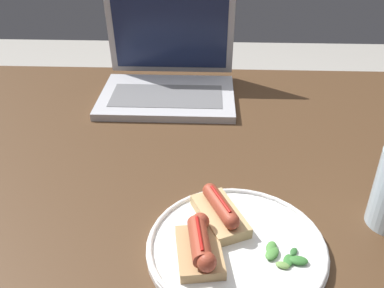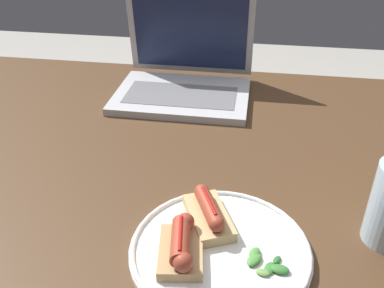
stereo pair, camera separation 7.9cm
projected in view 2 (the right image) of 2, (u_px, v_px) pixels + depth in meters
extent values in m
cube|color=#4C331E|center=(208.00, 156.00, 0.90)|extent=(1.45, 0.88, 0.04)
cylinder|color=#4C331E|center=(35.00, 176.00, 1.48)|extent=(0.04, 0.04, 0.72)
cube|color=#B7B7BC|center=(182.00, 96.00, 1.09)|extent=(0.34, 0.24, 0.02)
cube|color=slate|center=(181.00, 95.00, 1.07)|extent=(0.28, 0.13, 0.00)
cube|color=#B7B7BC|center=(190.00, 32.00, 1.14)|extent=(0.34, 0.04, 0.23)
cube|color=#192347|center=(190.00, 33.00, 1.13)|extent=(0.30, 0.03, 0.20)
cylinder|color=white|center=(220.00, 251.00, 0.64)|extent=(0.27, 0.27, 0.01)
torus|color=white|center=(220.00, 247.00, 0.63)|extent=(0.27, 0.27, 0.01)
cube|color=tan|center=(209.00, 218.00, 0.68)|extent=(0.10, 0.13, 0.02)
cylinder|color=#9E3D28|center=(209.00, 207.00, 0.67)|extent=(0.06, 0.08, 0.02)
sphere|color=#9E3D28|center=(202.00, 192.00, 0.70)|extent=(0.02, 0.02, 0.02)
sphere|color=#9E3D28|center=(217.00, 224.00, 0.63)|extent=(0.02, 0.02, 0.02)
cylinder|color=red|center=(209.00, 201.00, 0.66)|extent=(0.03, 0.06, 0.00)
cube|color=tan|center=(184.00, 252.00, 0.62)|extent=(0.08, 0.11, 0.02)
cylinder|color=#9E3D28|center=(184.00, 241.00, 0.61)|extent=(0.04, 0.08, 0.03)
sphere|color=#9E3D28|center=(185.00, 222.00, 0.64)|extent=(0.03, 0.03, 0.03)
sphere|color=#9E3D28|center=(183.00, 262.00, 0.57)|extent=(0.03, 0.03, 0.03)
cylinder|color=red|center=(184.00, 234.00, 0.60)|extent=(0.01, 0.07, 0.01)
ellipsoid|color=#387A33|center=(280.00, 269.00, 0.59)|extent=(0.03, 0.02, 0.01)
ellipsoid|color=#387A33|center=(270.00, 268.00, 0.60)|extent=(0.02, 0.03, 0.01)
ellipsoid|color=#4C8E3D|center=(255.00, 253.00, 0.62)|extent=(0.02, 0.03, 0.01)
ellipsoid|color=#4C8E3D|center=(254.00, 260.00, 0.61)|extent=(0.03, 0.03, 0.01)
ellipsoid|color=#2D662D|center=(277.00, 260.00, 0.61)|extent=(0.02, 0.02, 0.01)
ellipsoid|color=#709E4C|center=(263.00, 272.00, 0.59)|extent=(0.02, 0.02, 0.01)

